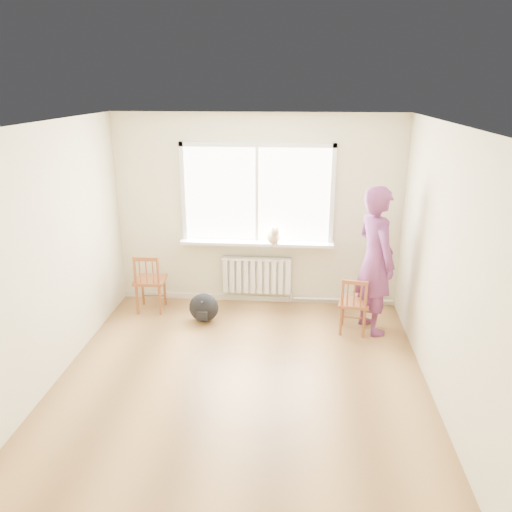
% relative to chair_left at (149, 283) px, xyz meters
% --- Properties ---
extents(floor, '(4.50, 4.50, 0.00)m').
position_rel_chair_left_xyz_m(floor, '(1.47, -1.76, -0.43)').
color(floor, '#AA7B45').
rests_on(floor, ground).
extents(ceiling, '(4.50, 4.50, 0.00)m').
position_rel_chair_left_xyz_m(ceiling, '(1.47, -1.76, 2.27)').
color(ceiling, white).
rests_on(ceiling, back_wall).
extents(back_wall, '(4.00, 0.01, 2.70)m').
position_rel_chair_left_xyz_m(back_wall, '(1.47, 0.49, 0.92)').
color(back_wall, beige).
rests_on(back_wall, ground).
extents(window, '(2.12, 0.05, 1.42)m').
position_rel_chair_left_xyz_m(window, '(1.47, 0.46, 1.23)').
color(window, white).
rests_on(window, back_wall).
extents(windowsill, '(2.15, 0.22, 0.04)m').
position_rel_chair_left_xyz_m(windowsill, '(1.47, 0.38, 0.50)').
color(windowsill, white).
rests_on(windowsill, back_wall).
extents(radiator, '(1.00, 0.12, 0.55)m').
position_rel_chair_left_xyz_m(radiator, '(1.47, 0.40, 0.01)').
color(radiator, white).
rests_on(radiator, back_wall).
extents(heating_pipe, '(1.40, 0.04, 0.04)m').
position_rel_chair_left_xyz_m(heating_pipe, '(2.72, 0.43, -0.35)').
color(heating_pipe, silver).
rests_on(heating_pipe, back_wall).
extents(baseboard, '(4.00, 0.03, 0.08)m').
position_rel_chair_left_xyz_m(baseboard, '(1.47, 0.47, -0.39)').
color(baseboard, beige).
rests_on(baseboard, ground).
extents(chair_left, '(0.44, 0.42, 0.85)m').
position_rel_chair_left_xyz_m(chair_left, '(0.00, 0.00, 0.00)').
color(chair_left, brown).
rests_on(chair_left, floor).
extents(chair_right, '(0.43, 0.42, 0.76)m').
position_rel_chair_left_xyz_m(chair_right, '(2.77, -0.43, -0.04)').
color(chair_right, brown).
rests_on(chair_right, floor).
extents(person, '(0.68, 0.81, 1.90)m').
position_rel_chair_left_xyz_m(person, '(3.02, -0.30, 0.52)').
color(person, '#B73D5E').
rests_on(person, floor).
extents(cat, '(0.24, 0.42, 0.29)m').
position_rel_chair_left_xyz_m(cat, '(1.71, 0.29, 0.64)').
color(cat, beige).
rests_on(cat, windowsill).
extents(backpack, '(0.40, 0.30, 0.40)m').
position_rel_chair_left_xyz_m(backpack, '(0.81, -0.25, -0.23)').
color(backpack, black).
rests_on(backpack, floor).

